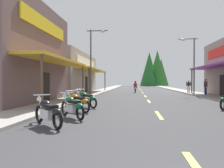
{
  "coord_description": "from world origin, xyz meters",
  "views": [
    {
      "loc": [
        -1.07,
        -1.5,
        1.5
      ],
      "look_at": [
        -3.5,
        21.97,
        1.2
      ],
      "focal_mm": 34.88,
      "sensor_mm": 36.0,
      "label": 1
    }
  ],
  "objects_px": {
    "motorcycle_parked_left_2": "(77,102)",
    "rider_cruising_lead": "(135,88)",
    "pedestrian_by_shop": "(206,86)",
    "motorcycle_parked_left_3": "(85,99)",
    "streetlamp_right": "(191,58)",
    "motorcycle_parked_left_1": "(72,106)",
    "pedestrian_strolling": "(189,85)",
    "streetlamp_left": "(94,53)",
    "motorcycle_parked_left_0": "(48,112)"
  },
  "relations": [
    {
      "from": "motorcycle_parked_left_2",
      "to": "streetlamp_left",
      "type": "bearing_deg",
      "value": -43.02
    },
    {
      "from": "motorcycle_parked_left_2",
      "to": "pedestrian_by_shop",
      "type": "distance_m",
      "value": 16.38
    },
    {
      "from": "motorcycle_parked_left_1",
      "to": "motorcycle_parked_left_0",
      "type": "bearing_deg",
      "value": 126.79
    },
    {
      "from": "streetlamp_left",
      "to": "motorcycle_parked_left_3",
      "type": "height_order",
      "value": "streetlamp_left"
    },
    {
      "from": "streetlamp_left",
      "to": "motorcycle_parked_left_2",
      "type": "relative_size",
      "value": 3.91
    },
    {
      "from": "motorcycle_parked_left_2",
      "to": "rider_cruising_lead",
      "type": "relative_size",
      "value": 0.79
    },
    {
      "from": "rider_cruising_lead",
      "to": "pedestrian_by_shop",
      "type": "bearing_deg",
      "value": -128.58
    },
    {
      "from": "motorcycle_parked_left_1",
      "to": "streetlamp_left",
      "type": "bearing_deg",
      "value": -34.03
    },
    {
      "from": "streetlamp_right",
      "to": "pedestrian_by_shop",
      "type": "height_order",
      "value": "streetlamp_right"
    },
    {
      "from": "motorcycle_parked_left_0",
      "to": "pedestrian_by_shop",
      "type": "xyz_separation_m",
      "value": [
        10.2,
        16.32,
        0.53
      ]
    },
    {
      "from": "streetlamp_right",
      "to": "motorcycle_parked_left_2",
      "type": "height_order",
      "value": "streetlamp_right"
    },
    {
      "from": "pedestrian_by_shop",
      "to": "rider_cruising_lead",
      "type": "bearing_deg",
      "value": 12.21
    },
    {
      "from": "motorcycle_parked_left_0",
      "to": "streetlamp_left",
      "type": "bearing_deg",
      "value": -40.61
    },
    {
      "from": "motorcycle_parked_left_3",
      "to": "rider_cruising_lead",
      "type": "bearing_deg",
      "value": -58.44
    },
    {
      "from": "motorcycle_parked_left_2",
      "to": "rider_cruising_lead",
      "type": "bearing_deg",
      "value": -58.24
    },
    {
      "from": "streetlamp_right",
      "to": "pedestrian_strolling",
      "type": "relative_size",
      "value": 3.66
    },
    {
      "from": "motorcycle_parked_left_2",
      "to": "pedestrian_strolling",
      "type": "bearing_deg",
      "value": -78.02
    },
    {
      "from": "pedestrian_strolling",
      "to": "pedestrian_by_shop",
      "type": "bearing_deg",
      "value": -155.75
    },
    {
      "from": "motorcycle_parked_left_1",
      "to": "pedestrian_strolling",
      "type": "bearing_deg",
      "value": -66.37
    },
    {
      "from": "motorcycle_parked_left_3",
      "to": "rider_cruising_lead",
      "type": "distance_m",
      "value": 17.22
    },
    {
      "from": "rider_cruising_lead",
      "to": "streetlamp_left",
      "type": "bearing_deg",
      "value": 153.04
    },
    {
      "from": "streetlamp_left",
      "to": "motorcycle_parked_left_2",
      "type": "bearing_deg",
      "value": -83.72
    },
    {
      "from": "streetlamp_right",
      "to": "rider_cruising_lead",
      "type": "xyz_separation_m",
      "value": [
        -6.03,
        4.7,
        -3.4
      ]
    },
    {
      "from": "streetlamp_left",
      "to": "pedestrian_by_shop",
      "type": "bearing_deg",
      "value": 10.29
    },
    {
      "from": "motorcycle_parked_left_3",
      "to": "motorcycle_parked_left_2",
      "type": "bearing_deg",
      "value": 130.21
    },
    {
      "from": "motorcycle_parked_left_3",
      "to": "streetlamp_right",
      "type": "bearing_deg",
      "value": -84.8
    },
    {
      "from": "rider_cruising_lead",
      "to": "pedestrian_by_shop",
      "type": "xyz_separation_m",
      "value": [
        7.2,
        -5.86,
        0.36
      ]
    },
    {
      "from": "motorcycle_parked_left_0",
      "to": "motorcycle_parked_left_1",
      "type": "relative_size",
      "value": 0.94
    },
    {
      "from": "pedestrian_by_shop",
      "to": "pedestrian_strolling",
      "type": "bearing_deg",
      "value": -30.98
    },
    {
      "from": "streetlamp_right",
      "to": "motorcycle_parked_left_2",
      "type": "xyz_separation_m",
      "value": [
        -8.98,
        -14.01,
        -3.56
      ]
    },
    {
      "from": "streetlamp_right",
      "to": "motorcycle_parked_left_1",
      "type": "xyz_separation_m",
      "value": [
        -8.67,
        -15.86,
        -3.56
      ]
    },
    {
      "from": "motorcycle_parked_left_2",
      "to": "rider_cruising_lead",
      "type": "distance_m",
      "value": 18.94
    },
    {
      "from": "motorcycle_parked_left_0",
      "to": "motorcycle_parked_left_3",
      "type": "bearing_deg",
      "value": -46.07
    },
    {
      "from": "pedestrian_by_shop",
      "to": "pedestrian_strolling",
      "type": "relative_size",
      "value": 1.03
    },
    {
      "from": "motorcycle_parked_left_0",
      "to": "rider_cruising_lead",
      "type": "xyz_separation_m",
      "value": [
        2.99,
        22.18,
        0.17
      ]
    },
    {
      "from": "motorcycle_parked_left_1",
      "to": "pedestrian_strolling",
      "type": "height_order",
      "value": "pedestrian_strolling"
    },
    {
      "from": "streetlamp_left",
      "to": "pedestrian_by_shop",
      "type": "xyz_separation_m",
      "value": [
        11.33,
        2.06,
        -3.24
      ]
    },
    {
      "from": "streetlamp_left",
      "to": "motorcycle_parked_left_2",
      "type": "xyz_separation_m",
      "value": [
        1.19,
        -10.78,
        -3.77
      ]
    },
    {
      "from": "streetlamp_left",
      "to": "streetlamp_right",
      "type": "xyz_separation_m",
      "value": [
        10.16,
        3.22,
        -0.21
      ]
    },
    {
      "from": "motorcycle_parked_left_2",
      "to": "rider_cruising_lead",
      "type": "height_order",
      "value": "rider_cruising_lead"
    },
    {
      "from": "streetlamp_left",
      "to": "pedestrian_strolling",
      "type": "xyz_separation_m",
      "value": [
        10.72,
        6.62,
        -3.27
      ]
    },
    {
      "from": "streetlamp_left",
      "to": "rider_cruising_lead",
      "type": "xyz_separation_m",
      "value": [
        4.13,
        7.92,
        -3.6
      ]
    },
    {
      "from": "streetlamp_right",
      "to": "motorcycle_parked_left_1",
      "type": "distance_m",
      "value": 18.43
    },
    {
      "from": "pedestrian_strolling",
      "to": "motorcycle_parked_left_0",
      "type": "bearing_deg",
      "value": 171.93
    },
    {
      "from": "streetlamp_left",
      "to": "motorcycle_parked_left_2",
      "type": "height_order",
      "value": "streetlamp_left"
    },
    {
      "from": "pedestrian_by_shop",
      "to": "motorcycle_parked_left_2",
      "type": "bearing_deg",
      "value": 103.04
    },
    {
      "from": "rider_cruising_lead",
      "to": "pedestrian_strolling",
      "type": "distance_m",
      "value": 6.73
    },
    {
      "from": "streetlamp_right",
      "to": "motorcycle_parked_left_0",
      "type": "distance_m",
      "value": 20.0
    },
    {
      "from": "rider_cruising_lead",
      "to": "pedestrian_strolling",
      "type": "height_order",
      "value": "pedestrian_strolling"
    },
    {
      "from": "streetlamp_left",
      "to": "motorcycle_parked_left_0",
      "type": "bearing_deg",
      "value": -85.44
    }
  ]
}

